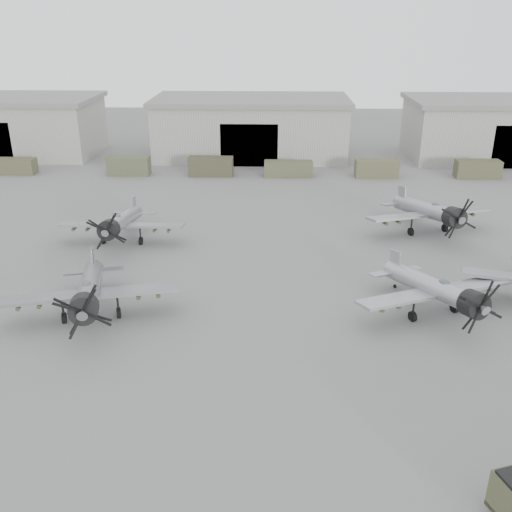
% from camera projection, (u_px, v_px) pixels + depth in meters
% --- Properties ---
extents(ground, '(220.00, 220.00, 0.00)m').
position_uv_depth(ground, '(204.00, 418.00, 30.72)').
color(ground, '#60605D').
rests_on(ground, ground).
extents(hangar_left, '(29.00, 14.80, 8.70)m').
position_uv_depth(hangar_left, '(3.00, 125.00, 87.15)').
color(hangar_left, '#A3A298').
rests_on(hangar_left, ground).
extents(hangar_center, '(29.00, 14.80, 8.70)m').
position_uv_depth(hangar_center, '(251.00, 127.00, 85.99)').
color(hangar_center, '#A3A298').
rests_on(hangar_center, ground).
extents(hangar_right, '(29.00, 14.80, 8.70)m').
position_uv_depth(hangar_right, '(506.00, 128.00, 84.83)').
color(hangar_right, '#A3A298').
rests_on(hangar_right, ground).
extents(support_truck_1, '(5.55, 2.20, 2.07)m').
position_uv_depth(support_truck_1, '(15.00, 166.00, 77.26)').
color(support_truck_1, '#46462E').
rests_on(support_truck_1, ground).
extents(support_truck_2, '(5.61, 2.20, 2.49)m').
position_uv_depth(support_truck_2, '(129.00, 166.00, 76.70)').
color(support_truck_2, '#444B31').
rests_on(support_truck_2, ground).
extents(support_truck_3, '(5.91, 2.20, 2.47)m').
position_uv_depth(support_truck_3, '(211.00, 166.00, 76.37)').
color(support_truck_3, '#3A3926').
rests_on(support_truck_3, ground).
extents(support_truck_4, '(6.43, 2.20, 2.01)m').
position_uv_depth(support_truck_4, '(288.00, 169.00, 76.14)').
color(support_truck_4, '#484B31').
rests_on(support_truck_4, ground).
extents(support_truck_5, '(5.62, 2.20, 2.29)m').
position_uv_depth(support_truck_5, '(376.00, 168.00, 75.73)').
color(support_truck_5, '#4C4C31').
rests_on(support_truck_5, ground).
extents(support_truck_6, '(5.75, 2.20, 2.34)m').
position_uv_depth(support_truck_6, '(478.00, 169.00, 75.31)').
color(support_truck_6, '#46452D').
rests_on(support_truck_6, ground).
extents(aircraft_mid_1, '(12.53, 11.28, 4.98)m').
position_uv_depth(aircraft_mid_1, '(88.00, 292.00, 39.59)').
color(aircraft_mid_1, gray).
rests_on(aircraft_mid_1, ground).
extents(aircraft_mid_2, '(11.75, 10.63, 4.78)m').
position_uv_depth(aircraft_mid_2, '(438.00, 290.00, 40.09)').
color(aircraft_mid_2, '#9B9EA4').
rests_on(aircraft_mid_2, ground).
extents(aircraft_far_0, '(11.74, 10.56, 4.72)m').
position_uv_depth(aircraft_far_0, '(120.00, 223.00, 53.05)').
color(aircraft_far_0, gray).
rests_on(aircraft_far_0, ground).
extents(aircraft_far_1, '(12.65, 11.39, 5.07)m').
position_uv_depth(aircraft_far_1, '(431.00, 212.00, 55.57)').
color(aircraft_far_1, gray).
rests_on(aircraft_far_1, ground).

